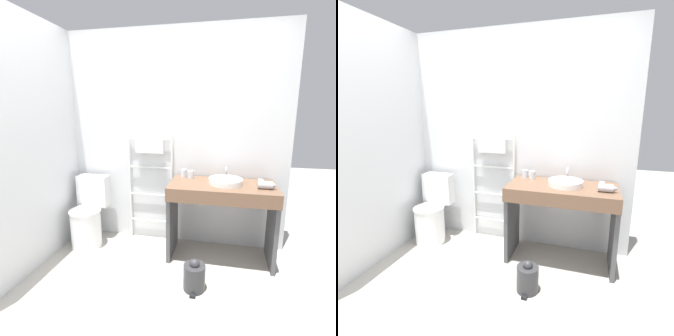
{
  "view_description": "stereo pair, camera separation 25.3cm",
  "coord_description": "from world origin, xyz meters",
  "views": [
    {
      "loc": [
        0.6,
        -1.52,
        1.58
      ],
      "look_at": [
        0.08,
        0.89,
        1.02
      ],
      "focal_mm": 28.0,
      "sensor_mm": 36.0,
      "label": 1
    },
    {
      "loc": [
        0.85,
        -1.46,
        1.58
      ],
      "look_at": [
        0.08,
        0.89,
        1.02
      ],
      "focal_mm": 28.0,
      "sensor_mm": 36.0,
      "label": 2
    }
  ],
  "objects": [
    {
      "name": "towel_radiator",
      "position": [
        -0.23,
        1.36,
        0.9
      ],
      "size": [
        0.54,
        0.06,
        1.29
      ],
      "color": "white",
      "rests_on": "ground_plane"
    },
    {
      "name": "ground_plane",
      "position": [
        0.0,
        0.0,
        0.0
      ],
      "size": [
        12.0,
        12.0,
        0.0
      ],
      "primitive_type": "plane",
      "color": "#A8A399"
    },
    {
      "name": "hair_dryer",
      "position": [
        1.01,
        1.03,
        0.86
      ],
      "size": [
        0.18,
        0.17,
        0.07
      ],
      "color": "#B7B7BC",
      "rests_on": "vanity_counter"
    },
    {
      "name": "wall_back",
      "position": [
        0.0,
        1.46,
        1.22
      ],
      "size": [
        2.62,
        0.12,
        2.44
      ],
      "primitive_type": "cube",
      "color": "silver",
      "rests_on": "ground_plane"
    },
    {
      "name": "sink_basin",
      "position": [
        0.63,
        1.11,
        0.86
      ],
      "size": [
        0.34,
        0.34,
        0.06
      ],
      "color": "white",
      "rests_on": "vanity_counter"
    },
    {
      "name": "cup_near_edge",
      "position": [
        0.26,
        1.26,
        0.87
      ],
      "size": [
        0.07,
        0.07,
        0.09
      ],
      "color": "silver",
      "rests_on": "vanity_counter"
    },
    {
      "name": "faucet",
      "position": [
        0.63,
        1.29,
        0.92
      ],
      "size": [
        0.02,
        0.1,
        0.14
      ],
      "color": "silver",
      "rests_on": "vanity_counter"
    },
    {
      "name": "vanity_counter",
      "position": [
        0.6,
        1.09,
        0.57
      ],
      "size": [
        1.07,
        0.56,
        0.83
      ],
      "color": "brown",
      "rests_on": "ground_plane"
    },
    {
      "name": "cup_near_wall",
      "position": [
        0.17,
        1.3,
        0.87
      ],
      "size": [
        0.06,
        0.06,
        0.09
      ],
      "color": "silver",
      "rests_on": "vanity_counter"
    },
    {
      "name": "wall_side",
      "position": [
        -1.25,
        0.7,
        1.22
      ],
      "size": [
        0.12,
        2.08,
        2.44
      ],
      "primitive_type": "cube",
      "color": "silver",
      "rests_on": "ground_plane"
    },
    {
      "name": "trash_bin",
      "position": [
        0.4,
        0.52,
        0.13
      ],
      "size": [
        0.19,
        0.23,
        0.3
      ],
      "color": "#333335",
      "rests_on": "ground_plane"
    },
    {
      "name": "toilet",
      "position": [
        -0.92,
        1.08,
        0.33
      ],
      "size": [
        0.37,
        0.48,
        0.81
      ],
      "color": "white",
      "rests_on": "ground_plane"
    }
  ]
}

